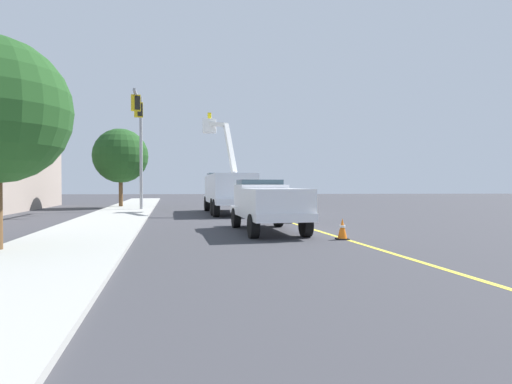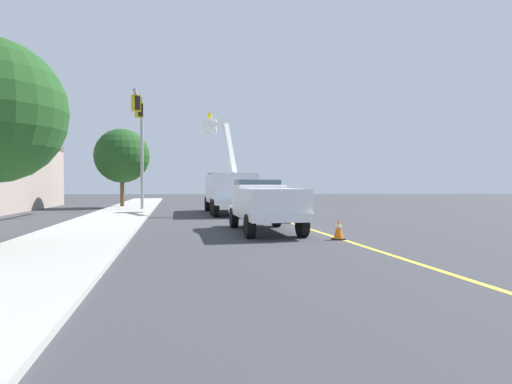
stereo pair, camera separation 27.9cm
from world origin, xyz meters
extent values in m
plane|color=#38383D|center=(0.00, 0.00, 0.00)|extent=(120.00, 120.00, 0.00)
cube|color=#9E9E99|center=(-1.23, 8.68, 0.06)|extent=(59.91, 11.96, 0.12)
cube|color=yellow|center=(0.00, 0.00, 0.00)|extent=(49.53, 7.16, 0.01)
cube|color=white|center=(0.11, 2.09, 0.90)|extent=(8.47, 3.62, 0.36)
cube|color=white|center=(2.71, 2.45, 1.67)|extent=(2.93, 2.69, 1.60)
cube|color=#384C56|center=(2.91, 2.48, 2.37)|extent=(2.08, 2.33, 0.64)
cube|color=white|center=(-0.86, 1.95, 1.62)|extent=(5.55, 3.21, 1.80)
cube|color=white|center=(-1.67, 2.00, 4.06)|extent=(1.64, 0.86, 3.11)
cube|color=white|center=(0.43, 2.81, 5.80)|extent=(3.05, 1.40, 0.76)
cube|color=white|center=(1.89, 3.37, 5.89)|extent=(0.90, 0.90, 0.90)
cube|color=yellow|center=(1.89, 3.37, 6.49)|extent=(0.36, 0.24, 0.60)
cylinder|color=black|center=(2.80, 3.60, 0.52)|extent=(1.08, 0.48, 1.04)
cylinder|color=black|center=(3.11, 1.38, 0.52)|extent=(1.08, 0.48, 1.04)
cylinder|color=black|center=(-1.51, 2.99, 0.52)|extent=(1.08, 0.48, 1.04)
cylinder|color=black|center=(-1.19, 0.77, 0.52)|extent=(1.08, 0.48, 1.04)
cylinder|color=black|center=(-2.81, 2.81, 0.52)|extent=(1.08, 0.48, 1.04)
cylinder|color=black|center=(-2.49, 0.58, 0.52)|extent=(1.08, 0.48, 1.04)
cube|color=white|center=(-10.40, 0.60, 0.75)|extent=(5.84, 2.86, 0.30)
cube|color=white|center=(-9.18, 0.77, 1.30)|extent=(2.27, 2.20, 1.10)
cube|color=#384C56|center=(-8.98, 0.80, 1.78)|extent=(1.58, 1.93, 0.56)
cube|color=white|center=(-11.39, 0.46, 1.15)|extent=(3.62, 2.55, 1.10)
cylinder|color=black|center=(-8.70, 1.80, 0.42)|extent=(0.87, 0.41, 0.84)
cylinder|color=black|center=(-8.43, -0.08, 0.42)|extent=(0.87, 0.41, 0.84)
cylinder|color=black|center=(-12.36, 1.28, 0.42)|extent=(0.87, 0.41, 0.84)
cylinder|color=black|center=(-12.09, -0.59, 0.42)|extent=(0.87, 0.41, 0.84)
cube|color=tan|center=(9.21, -1.70, 0.79)|extent=(5.02, 2.55, 0.70)
cube|color=#384C56|center=(9.36, -1.68, 1.39)|extent=(3.66, 2.14, 0.60)
cylinder|color=black|center=(7.71, -2.77, 0.34)|extent=(0.71, 0.33, 0.68)
cylinder|color=black|center=(7.47, -1.08, 0.34)|extent=(0.71, 0.33, 0.68)
cylinder|color=black|center=(10.95, -2.32, 0.34)|extent=(0.71, 0.33, 0.68)
cylinder|color=black|center=(10.71, -0.62, 0.34)|extent=(0.71, 0.33, 0.68)
cube|color=black|center=(-12.84, -1.69, 0.02)|extent=(0.40, 0.40, 0.04)
cone|color=orange|center=(-12.84, -1.69, 0.38)|extent=(0.32, 0.32, 0.67)
cylinder|color=white|center=(-12.84, -1.69, 0.44)|extent=(0.20, 0.20, 0.08)
cube|color=black|center=(-6.81, -0.74, 0.02)|extent=(0.40, 0.40, 0.04)
cone|color=orange|center=(-6.81, -0.74, 0.38)|extent=(0.32, 0.32, 0.69)
cylinder|color=white|center=(-6.81, -0.74, 0.45)|extent=(0.20, 0.20, 0.08)
cube|color=black|center=(-1.69, -0.26, 0.02)|extent=(0.40, 0.40, 0.04)
cone|color=orange|center=(-1.69, -0.26, 0.37)|extent=(0.32, 0.32, 0.66)
cylinder|color=white|center=(-1.69, -0.26, 0.43)|extent=(0.20, 0.20, 0.08)
cube|color=black|center=(4.82, 0.82, 0.02)|extent=(0.40, 0.40, 0.04)
cone|color=orange|center=(4.82, 0.82, 0.37)|extent=(0.32, 0.32, 0.67)
cylinder|color=white|center=(4.82, 0.82, 0.44)|extent=(0.20, 0.20, 0.08)
cylinder|color=gray|center=(3.61, 8.36, 4.09)|extent=(0.22, 0.22, 8.17)
cube|color=gray|center=(0.73, 7.95, 7.39)|extent=(5.78, 0.97, 0.16)
cube|color=gold|center=(1.30, 8.03, 6.84)|extent=(0.20, 0.57, 1.00)
cube|color=black|center=(1.32, 7.93, 6.84)|extent=(0.24, 0.34, 0.84)
cube|color=gold|center=(-1.00, 7.70, 6.84)|extent=(0.20, 0.57, 1.00)
cube|color=black|center=(-0.99, 7.61, 6.84)|extent=(0.24, 0.34, 0.84)
cylinder|color=brown|center=(7.56, 10.81, 1.35)|extent=(0.32, 0.32, 2.70)
sphere|color=#1E471C|center=(7.56, 10.81, 4.24)|extent=(4.40, 4.40, 4.40)
camera|label=1|loc=(-26.24, 2.18, 1.82)|focal=28.55mm
camera|label=2|loc=(-26.26, 1.91, 1.82)|focal=28.55mm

